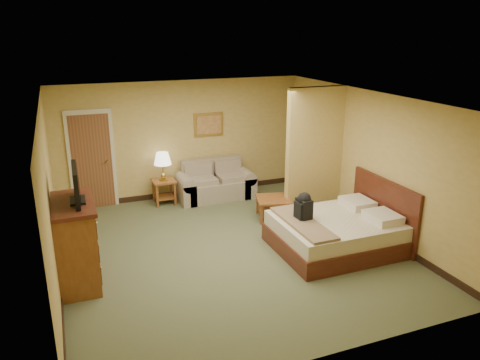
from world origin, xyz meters
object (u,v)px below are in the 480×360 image
coffee_table (274,204)px  loveseat (215,186)px  bed (340,231)px  dresser (75,243)px

coffee_table → loveseat: bearing=114.1°
loveseat → bed: bed is taller
loveseat → bed: 3.41m
loveseat → bed: bearing=-69.4°
loveseat → bed: size_ratio=0.82×
coffee_table → bed: bed is taller
loveseat → coffee_table: (0.70, -1.57, 0.03)m
dresser → bed: bearing=-5.7°
dresser → loveseat: bearing=41.8°
loveseat → coffee_table: bearing=-65.9°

